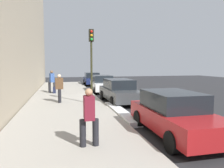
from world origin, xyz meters
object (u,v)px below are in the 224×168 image
parked_car_navy (92,79)px  rolling_suitcase (54,90)px  parked_car_white (103,84)px  traffic_light_pole (91,54)px  parked_car_red (174,114)px  pedestrian_burgundy_coat (89,116)px  pedestrian_blue_coat (52,81)px  pedestrian_brown_coat (59,87)px  parked_car_charcoal (119,91)px

parked_car_navy → rolling_suitcase: 8.96m
parked_car_white → traffic_light_pole: (6.20, -1.88, 2.33)m
parked_car_navy → parked_car_red: same height
pedestrian_burgundy_coat → traffic_light_pole: bearing=171.1°
parked_car_navy → rolling_suitcase: parked_car_navy is taller
parked_car_navy → pedestrian_blue_coat: 8.72m
pedestrian_blue_coat → traffic_light_pole: bearing=23.6°
parked_car_red → traffic_light_pole: bearing=-160.8°
parked_car_white → pedestrian_brown_coat: (5.28, -3.74, 0.32)m
parked_car_navy → traffic_light_pole: size_ratio=1.09×
pedestrian_brown_coat → traffic_light_pole: traffic_light_pole is taller
parked_car_navy → parked_car_charcoal: 12.39m
pedestrian_burgundy_coat → pedestrian_blue_coat: (-12.20, -1.48, 0.10)m
parked_car_navy → pedestrian_burgundy_coat: (19.70, -2.97, 0.27)m
parked_car_red → pedestrian_burgundy_coat: size_ratio=2.59×
rolling_suitcase → parked_car_navy: bearing=151.6°
parked_car_white → parked_car_red: size_ratio=1.02×
parked_car_white → traffic_light_pole: 6.88m
parked_car_navy → pedestrian_burgundy_coat: size_ratio=2.87×
parked_car_red → rolling_suitcase: 11.99m
rolling_suitcase → parked_car_white: bearing=101.7°
parked_car_charcoal → pedestrian_burgundy_coat: (7.31, -2.96, 0.27)m
parked_car_charcoal → parked_car_white: bearing=-179.3°
pedestrian_burgundy_coat → pedestrian_blue_coat: 12.29m
parked_car_navy → rolling_suitcase: bearing=-28.4°
parked_car_red → pedestrian_brown_coat: pedestrian_brown_coat is taller
parked_car_red → pedestrian_blue_coat: 12.41m
parked_car_charcoal → parked_car_red: (6.65, 0.09, -0.00)m
parked_car_white → parked_car_red: 12.03m
rolling_suitcase → traffic_light_pole: bearing=23.4°
pedestrian_burgundy_coat → pedestrian_brown_coat: bearing=-173.5°
parked_car_charcoal → rolling_suitcase: parked_car_charcoal is taller
parked_car_navy → parked_car_charcoal: size_ratio=1.04×
parked_car_charcoal → pedestrian_blue_coat: pedestrian_blue_coat is taller
parked_car_white → rolling_suitcase: bearing=-78.3°
parked_car_white → pedestrian_blue_coat: size_ratio=2.36×
pedestrian_brown_coat → traffic_light_pole: 2.90m
parked_car_white → parked_car_charcoal: (5.38, 0.07, 0.00)m
parked_car_white → parked_car_charcoal: bearing=0.7°
rolling_suitcase → parked_car_charcoal: bearing=43.2°
parked_car_navy → parked_car_white: (7.01, -0.08, -0.00)m
parked_car_red → pedestrian_blue_coat: pedestrian_blue_coat is taller
rolling_suitcase → pedestrian_burgundy_coat: bearing=6.2°
parked_car_charcoal → rolling_suitcase: (-4.52, -4.25, -0.36)m
parked_car_charcoal → pedestrian_brown_coat: size_ratio=2.63×
pedestrian_burgundy_coat → pedestrian_blue_coat: pedestrian_blue_coat is taller
parked_car_navy → pedestrian_brown_coat: pedestrian_brown_coat is taller
parked_car_red → pedestrian_blue_coat: (-11.54, -4.53, 0.38)m
parked_car_white → pedestrian_burgundy_coat: size_ratio=2.64×
pedestrian_burgundy_coat → rolling_suitcase: pedestrian_burgundy_coat is taller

